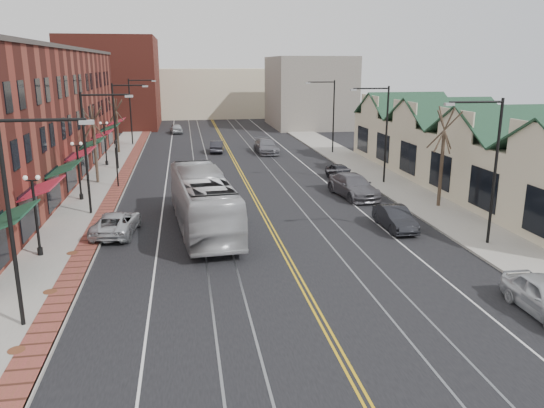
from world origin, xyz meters
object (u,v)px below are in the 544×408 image
object	(u,v)px
transit_bus	(203,201)
parked_car_d	(340,172)
parked_suv	(116,223)
parked_car_b	(395,218)
parked_car_c	(353,186)

from	to	relation	value
transit_bus	parked_car_d	size ratio (longest dim) A/B	3.16
transit_bus	parked_suv	bearing A→B (deg)	-2.84
parked_car_b	parked_car_c	distance (m)	8.33
parked_suv	parked_car_c	size ratio (longest dim) A/B	0.85
parked_suv	parked_car_c	world-z (taller)	parked_car_c
parked_suv	transit_bus	bearing A→B (deg)	-171.72
parked_suv	parked_car_b	size ratio (longest dim) A/B	1.17
parked_car_c	parked_car_d	bearing A→B (deg)	74.60
transit_bus	parked_car_c	distance (m)	13.29
transit_bus	parked_car_b	size ratio (longest dim) A/B	2.96
parked_suv	parked_car_d	size ratio (longest dim) A/B	1.25
parked_car_b	parked_car_d	world-z (taller)	parked_car_b
parked_car_b	parked_car_d	distance (m)	14.52
parked_car_b	transit_bus	bearing A→B (deg)	170.45
parked_car_b	parked_suv	bearing A→B (deg)	174.06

